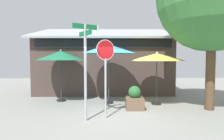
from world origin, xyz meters
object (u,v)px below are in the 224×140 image
Objects in this scene: street_sign_post at (85,62)px; sidewalk_planter at (134,99)px; patio_umbrella_mustard_right at (157,57)px; patio_umbrella_teal_center at (109,49)px; stop_sign at (105,65)px; patio_umbrella_forest_green_left at (61,56)px.

sidewalk_planter is (1.84, 1.49, -1.58)m from street_sign_post.
sidewalk_planter is at bearing 39.07° from street_sign_post.
patio_umbrella_mustard_right is 2.61× the size of sidewalk_planter.
patio_umbrella_teal_center is 2.64m from sidewalk_planter.
stop_sign reaches higher than patio_umbrella_forest_green_left.
street_sign_post is at bearing -159.13° from stop_sign.
patio_umbrella_forest_green_left reaches higher than sidewalk_planter.
patio_umbrella_mustard_right is (4.54, -0.77, -0.08)m from patio_umbrella_forest_green_left.
patio_umbrella_teal_center is (0.11, 2.37, 0.65)m from stop_sign.
patio_umbrella_forest_green_left is at bearing 167.66° from patio_umbrella_teal_center.
street_sign_post is 3.80m from patio_umbrella_mustard_right.
street_sign_post is at bearing -106.43° from patio_umbrella_teal_center.
patio_umbrella_forest_green_left is 2.62× the size of sidewalk_planter.
street_sign_post is at bearing -140.93° from sidewalk_planter.
stop_sign is 2.46m from patio_umbrella_teal_center.
street_sign_post is at bearing -63.34° from patio_umbrella_forest_green_left.
patio_umbrella_mustard_right reaches higher than sidewalk_planter.
patio_umbrella_forest_green_left is 4.21m from sidewalk_planter.
sidewalk_planter is (-1.12, -0.88, -1.75)m from patio_umbrella_mustard_right.
street_sign_post is 1.28× the size of patio_umbrella_forest_green_left.
patio_umbrella_mustard_right is 2.26m from sidewalk_planter.
patio_umbrella_mustard_right is at bearing -9.60° from patio_umbrella_forest_green_left.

